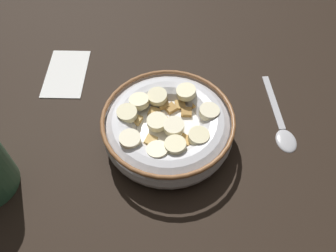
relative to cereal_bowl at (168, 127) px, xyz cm
name	(u,v)px	position (x,y,z in cm)	size (l,w,h in cm)	color
ground_plane	(168,142)	(-0.02, 0.01, -3.72)	(111.22, 111.22, 2.00)	black
cereal_bowl	(168,127)	(0.00, 0.00, 0.00)	(18.14, 18.14, 5.65)	silver
spoon	(283,128)	(-3.90, 16.43, -2.39)	(14.77, 5.06, 0.80)	#B7B7BC
folded_napkin	(66,73)	(-10.51, -18.46, -2.57)	(10.82, 6.49, 0.30)	white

